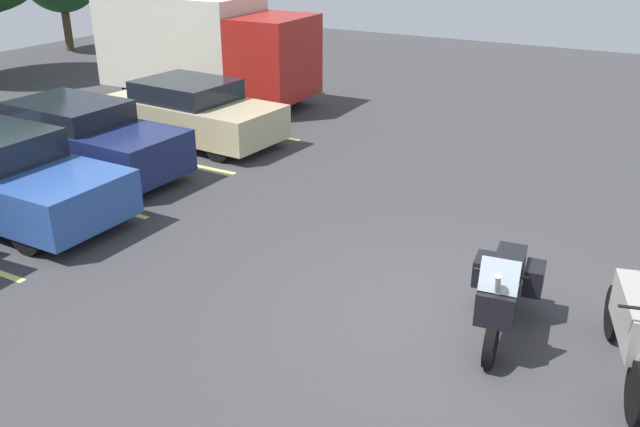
{
  "coord_description": "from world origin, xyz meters",
  "views": [
    {
      "loc": [
        -7.4,
        -2.44,
        4.84
      ],
      "look_at": [
        0.27,
        1.88,
        1.01
      ],
      "focal_mm": 38.03,
      "sensor_mm": 36.0,
      "label": 1
    }
  ],
  "objects_px": {
    "motorcycle_second": "(630,330)",
    "box_truck": "(203,46)",
    "car_champagne": "(192,112)",
    "car_navy": "(81,138)",
    "motorcycle_touring": "(504,288)"
  },
  "relations": [
    {
      "from": "motorcycle_second",
      "to": "car_navy",
      "type": "distance_m",
      "value": 10.82
    },
    {
      "from": "motorcycle_second",
      "to": "car_navy",
      "type": "xyz_separation_m",
      "value": [
        1.87,
        10.66,
        0.11
      ]
    },
    {
      "from": "car_champagne",
      "to": "motorcycle_second",
      "type": "bearing_deg",
      "value": -114.98
    },
    {
      "from": "motorcycle_touring",
      "to": "motorcycle_second",
      "type": "bearing_deg",
      "value": -97.82
    },
    {
      "from": "box_truck",
      "to": "car_navy",
      "type": "bearing_deg",
      "value": -165.06
    },
    {
      "from": "motorcycle_touring",
      "to": "car_champagne",
      "type": "xyz_separation_m",
      "value": [
        4.49,
        8.59,
        0.08
      ]
    },
    {
      "from": "motorcycle_second",
      "to": "box_truck",
      "type": "relative_size",
      "value": 0.36
    },
    {
      "from": "car_navy",
      "to": "box_truck",
      "type": "bearing_deg",
      "value": 14.94
    },
    {
      "from": "motorcycle_touring",
      "to": "car_champagne",
      "type": "relative_size",
      "value": 0.51
    },
    {
      "from": "car_champagne",
      "to": "car_navy",
      "type": "bearing_deg",
      "value": 168.3
    },
    {
      "from": "motorcycle_touring",
      "to": "car_navy",
      "type": "relative_size",
      "value": 0.5
    },
    {
      "from": "motorcycle_second",
      "to": "box_truck",
      "type": "distance_m",
      "value": 14.72
    },
    {
      "from": "box_truck",
      "to": "motorcycle_touring",
      "type": "bearing_deg",
      "value": -125.87
    },
    {
      "from": "motorcycle_second",
      "to": "box_truck",
      "type": "bearing_deg",
      "value": 56.87
    },
    {
      "from": "motorcycle_second",
      "to": "box_truck",
      "type": "xyz_separation_m",
      "value": [
        8.03,
        12.3,
        0.94
      ]
    }
  ]
}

